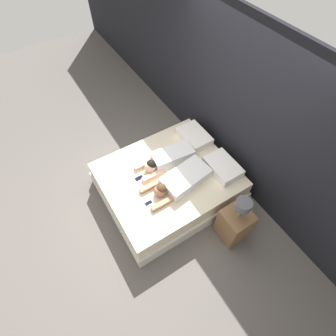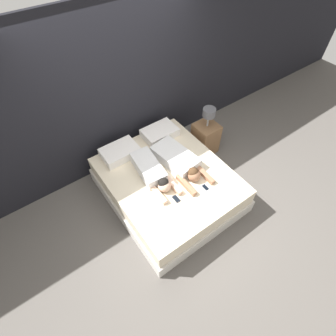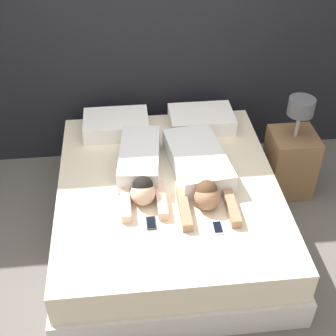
{
  "view_description": "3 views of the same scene",
  "coord_description": "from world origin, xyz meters",
  "px_view_note": "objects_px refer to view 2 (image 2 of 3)",
  "views": [
    {
      "loc": [
        1.98,
        -1.24,
        3.83
      ],
      "look_at": [
        0.0,
        0.0,
        0.67
      ],
      "focal_mm": 28.0,
      "sensor_mm": 36.0,
      "label": 1
    },
    {
      "loc": [
        -1.42,
        -1.96,
        3.57
      ],
      "look_at": [
        0.0,
        0.0,
        0.67
      ],
      "focal_mm": 28.0,
      "sensor_mm": 36.0,
      "label": 2
    },
    {
      "loc": [
        -0.29,
        -2.72,
        2.85
      ],
      "look_at": [
        0.0,
        0.0,
        0.67
      ],
      "focal_mm": 50.0,
      "sensor_mm": 36.0,
      "label": 3
    }
  ],
  "objects_px": {
    "pillow_head_left": "(120,152)",
    "cell_phone_right": "(205,188)",
    "person_left": "(153,172)",
    "bed": "(168,185)",
    "pillow_head_right": "(160,133)",
    "person_right": "(179,161)",
    "nightstand": "(206,137)",
    "cell_phone_left": "(176,199)"
  },
  "relations": [
    {
      "from": "person_right",
      "to": "cell_phone_left",
      "type": "height_order",
      "value": "person_right"
    },
    {
      "from": "pillow_head_left",
      "to": "cell_phone_right",
      "type": "distance_m",
      "value": 1.44
    },
    {
      "from": "person_right",
      "to": "cell_phone_left",
      "type": "bearing_deg",
      "value": -131.1
    },
    {
      "from": "person_right",
      "to": "nightstand",
      "type": "distance_m",
      "value": 0.99
    },
    {
      "from": "bed",
      "to": "person_right",
      "type": "height_order",
      "value": "person_right"
    },
    {
      "from": "cell_phone_left",
      "to": "nightstand",
      "type": "relative_size",
      "value": 0.13
    },
    {
      "from": "person_left",
      "to": "nightstand",
      "type": "bearing_deg",
      "value": 13.3
    },
    {
      "from": "person_right",
      "to": "cell_phone_left",
      "type": "xyz_separation_m",
      "value": [
        -0.41,
        -0.47,
        -0.08
      ]
    },
    {
      "from": "nightstand",
      "to": "cell_phone_left",
      "type": "bearing_deg",
      "value": -147.08
    },
    {
      "from": "bed",
      "to": "cell_phone_left",
      "type": "bearing_deg",
      "value": -111.25
    },
    {
      "from": "pillow_head_left",
      "to": "cell_phone_left",
      "type": "height_order",
      "value": "pillow_head_left"
    },
    {
      "from": "bed",
      "to": "pillow_head_right",
      "type": "distance_m",
      "value": 0.91
    },
    {
      "from": "cell_phone_left",
      "to": "pillow_head_left",
      "type": "bearing_deg",
      "value": 100.38
    },
    {
      "from": "pillow_head_right",
      "to": "person_left",
      "type": "bearing_deg",
      "value": -131.48
    },
    {
      "from": "person_right",
      "to": "nightstand",
      "type": "height_order",
      "value": "nightstand"
    },
    {
      "from": "pillow_head_left",
      "to": "person_left",
      "type": "height_order",
      "value": "person_left"
    },
    {
      "from": "person_right",
      "to": "nightstand",
      "type": "relative_size",
      "value": 1.14
    },
    {
      "from": "pillow_head_left",
      "to": "pillow_head_right",
      "type": "xyz_separation_m",
      "value": [
        0.76,
        0.0,
        0.0
      ]
    },
    {
      "from": "pillow_head_left",
      "to": "pillow_head_right",
      "type": "height_order",
      "value": "same"
    },
    {
      "from": "person_right",
      "to": "cell_phone_left",
      "type": "relative_size",
      "value": 8.46
    },
    {
      "from": "bed",
      "to": "nightstand",
      "type": "bearing_deg",
      "value": 20.34
    },
    {
      "from": "pillow_head_right",
      "to": "person_left",
      "type": "height_order",
      "value": "person_left"
    },
    {
      "from": "cell_phone_left",
      "to": "cell_phone_right",
      "type": "xyz_separation_m",
      "value": [
        0.45,
        -0.09,
        0.0
      ]
    },
    {
      "from": "pillow_head_left",
      "to": "pillow_head_right",
      "type": "distance_m",
      "value": 0.76
    },
    {
      "from": "pillow_head_right",
      "to": "cell_phone_left",
      "type": "height_order",
      "value": "pillow_head_right"
    },
    {
      "from": "pillow_head_left",
      "to": "cell_phone_left",
      "type": "bearing_deg",
      "value": -79.62
    },
    {
      "from": "pillow_head_right",
      "to": "nightstand",
      "type": "relative_size",
      "value": 0.6
    },
    {
      "from": "pillow_head_left",
      "to": "cell_phone_left",
      "type": "relative_size",
      "value": 4.44
    },
    {
      "from": "pillow_head_left",
      "to": "person_left",
      "type": "distance_m",
      "value": 0.68
    },
    {
      "from": "pillow_head_right",
      "to": "cell_phone_left",
      "type": "relative_size",
      "value": 4.44
    },
    {
      "from": "person_left",
      "to": "nightstand",
      "type": "distance_m",
      "value": 1.4
    },
    {
      "from": "cell_phone_right",
      "to": "nightstand",
      "type": "xyz_separation_m",
      "value": [
        0.84,
        0.93,
        -0.18
      ]
    },
    {
      "from": "pillow_head_right",
      "to": "cell_phone_left",
      "type": "bearing_deg",
      "value": -114.65
    },
    {
      "from": "bed",
      "to": "cell_phone_right",
      "type": "relative_size",
      "value": 16.0
    },
    {
      "from": "pillow_head_right",
      "to": "nightstand",
      "type": "height_order",
      "value": "nightstand"
    },
    {
      "from": "bed",
      "to": "cell_phone_right",
      "type": "bearing_deg",
      "value": -60.37
    },
    {
      "from": "pillow_head_right",
      "to": "bed",
      "type": "bearing_deg",
      "value": -116.45
    },
    {
      "from": "pillow_head_right",
      "to": "cell_phone_left",
      "type": "distance_m",
      "value": 1.3
    },
    {
      "from": "person_left",
      "to": "pillow_head_left",
      "type": "bearing_deg",
      "value": 105.04
    },
    {
      "from": "cell_phone_right",
      "to": "person_right",
      "type": "bearing_deg",
      "value": 94.15
    },
    {
      "from": "cell_phone_left",
      "to": "nightstand",
      "type": "xyz_separation_m",
      "value": [
        1.3,
        0.84,
        -0.18
      ]
    },
    {
      "from": "pillow_head_left",
      "to": "cell_phone_right",
      "type": "height_order",
      "value": "pillow_head_left"
    }
  ]
}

